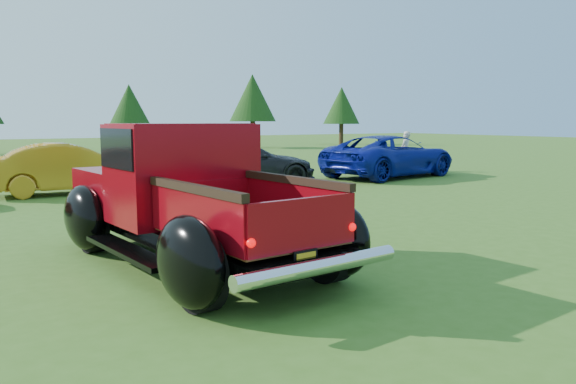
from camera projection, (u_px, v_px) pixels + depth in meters
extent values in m
plane|color=#39601B|center=(305.00, 246.00, 9.13)|extent=(120.00, 120.00, 0.00)
cylinder|color=#332114|center=(131.00, 139.00, 37.42)|extent=(0.36, 0.36, 1.58)
cone|color=black|center=(129.00, 106.00, 37.14)|extent=(2.82, 2.82, 2.82)
cylinder|color=#332114|center=(253.00, 135.00, 41.71)|extent=(0.36, 0.36, 1.94)
cone|color=black|center=(253.00, 98.00, 41.36)|extent=(3.46, 3.46, 3.46)
cylinder|color=#332114|center=(341.00, 134.00, 47.29)|extent=(0.36, 0.36, 1.73)
cone|color=black|center=(341.00, 105.00, 46.98)|extent=(3.07, 3.07, 3.07)
cylinder|color=black|center=(199.00, 272.00, 5.94)|extent=(0.34, 0.87, 0.85)
cylinder|color=black|center=(327.00, 249.00, 7.04)|extent=(0.34, 0.87, 0.85)
cylinder|color=black|center=(92.00, 225.00, 8.63)|extent=(0.34, 0.87, 0.85)
cylinder|color=black|center=(197.00, 213.00, 9.73)|extent=(0.34, 0.87, 0.85)
cube|color=black|center=(196.00, 231.00, 7.87)|extent=(1.96, 5.13, 0.21)
cube|color=maroon|center=(144.00, 188.00, 9.20)|extent=(1.96, 1.76, 0.66)
cube|color=silver|center=(125.00, 184.00, 9.85)|extent=(1.70, 0.22, 0.53)
cube|color=maroon|center=(182.00, 173.00, 8.06)|extent=(2.01, 1.40, 1.39)
cube|color=black|center=(182.00, 147.00, 8.02)|extent=(2.04, 1.30, 0.53)
cube|color=maroon|center=(181.00, 126.00, 7.98)|extent=(1.91, 1.29, 0.09)
cube|color=brown|center=(248.00, 234.00, 6.80)|extent=(1.63, 2.26, 0.05)
cube|color=maroon|center=(194.00, 217.00, 6.33)|extent=(0.25, 2.13, 0.55)
cube|color=maroon|center=(295.00, 206.00, 7.19)|extent=(0.25, 2.13, 0.55)
cube|color=maroon|center=(204.00, 201.00, 7.60)|extent=(1.44, 0.19, 0.55)
cube|color=maroon|center=(303.00, 224.00, 5.92)|extent=(1.44, 0.20, 0.55)
cube|color=black|center=(194.00, 188.00, 6.29)|extent=(0.30, 2.13, 0.10)
cube|color=black|center=(295.00, 180.00, 7.15)|extent=(0.30, 2.13, 0.10)
ellipsoid|color=black|center=(189.00, 262.00, 5.86)|extent=(0.60, 1.17, 0.94)
ellipsoid|color=black|center=(334.00, 238.00, 7.08)|extent=(0.60, 1.17, 0.94)
ellipsoid|color=black|center=(85.00, 217.00, 8.55)|extent=(0.60, 1.17, 0.94)
ellipsoid|color=black|center=(202.00, 205.00, 9.77)|extent=(0.60, 1.17, 0.94)
cube|color=black|center=(128.00, 251.00, 7.23)|extent=(0.55, 2.26, 0.06)
cube|color=black|center=(258.00, 232.00, 8.45)|extent=(0.55, 2.26, 0.06)
cylinder|color=silver|center=(319.00, 267.00, 5.76)|extent=(2.09, 0.37, 0.17)
cube|color=black|center=(306.00, 257.00, 5.93)|extent=(0.32, 0.05, 0.16)
cube|color=gold|center=(306.00, 258.00, 5.92)|extent=(0.26, 0.03, 0.11)
sphere|color=#CC0505|center=(251.00, 243.00, 5.50)|extent=(0.10, 0.10, 0.10)
sphere|color=#CC0505|center=(352.00, 227.00, 6.32)|extent=(0.10, 0.10, 0.10)
imported|color=#B87918|center=(71.00, 168.00, 15.55)|extent=(4.33, 1.71, 1.40)
imported|color=black|center=(241.00, 163.00, 17.68)|extent=(5.07, 2.87, 1.39)
imported|color=navy|center=(390.00, 156.00, 20.15)|extent=(5.72, 3.34, 1.49)
imported|color=#B7AD9F|center=(405.00, 151.00, 22.47)|extent=(0.69, 0.59, 1.59)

